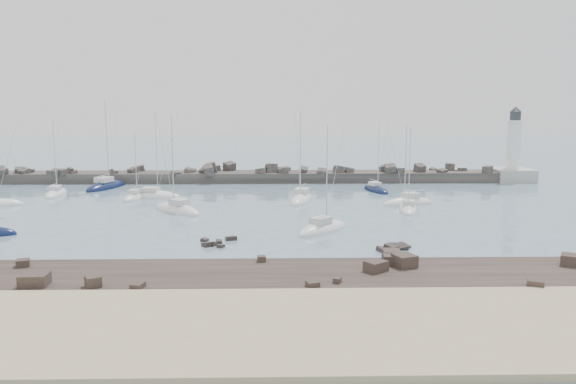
% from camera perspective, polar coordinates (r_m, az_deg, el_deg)
% --- Properties ---
extents(ground, '(400.00, 400.00, 0.00)m').
position_cam_1_polar(ground, '(67.69, -3.32, -3.35)').
color(ground, slate).
rests_on(ground, ground).
extents(sand_strip, '(140.00, 14.00, 1.00)m').
position_cam_1_polar(sand_strip, '(37.11, -5.14, -13.98)').
color(sand_strip, tan).
rests_on(sand_strip, ground).
extents(rock_shelf, '(140.00, 12.24, 1.77)m').
position_cam_1_polar(rock_shelf, '(46.51, -4.67, -9.12)').
color(rock_shelf, black).
rests_on(rock_shelf, ground).
extents(rock_cluster_near, '(3.96, 4.30, 1.00)m').
position_cam_1_polar(rock_cluster_near, '(59.37, -7.02, -5.12)').
color(rock_cluster_near, black).
rests_on(rock_cluster_near, ground).
extents(rock_cluster_far, '(3.89, 4.16, 1.43)m').
position_cam_1_polar(rock_cluster_far, '(57.40, 10.73, -5.76)').
color(rock_cluster_far, black).
rests_on(rock_cluster_far, ground).
extents(breakwater, '(115.00, 7.90, 5.16)m').
position_cam_1_polar(breakwater, '(105.47, -6.60, 1.24)').
color(breakwater, '#322E2C').
rests_on(breakwater, ground).
extents(lighthouse, '(7.00, 7.00, 14.60)m').
position_cam_1_polar(lighthouse, '(113.77, 21.83, 2.62)').
color(lighthouse, '#9F9E99').
rests_on(lighthouse, ground).
extents(sailboat_1, '(3.12, 8.27, 12.79)m').
position_cam_1_polar(sailboat_1, '(96.92, -22.51, -0.19)').
color(sailboat_1, white).
rests_on(sailboat_1, ground).
extents(sailboat_3, '(3.58, 7.25, 11.08)m').
position_cam_1_polar(sailboat_3, '(89.34, -15.23, -0.55)').
color(sailboat_3, white).
rests_on(sailboat_3, ground).
extents(sailboat_4, '(9.42, 4.58, 14.15)m').
position_cam_1_polar(sailboat_4, '(89.63, -13.50, -0.45)').
color(sailboat_4, white).
rests_on(sailboat_4, ground).
extents(sailboat_5, '(8.34, 8.11, 14.15)m').
position_cam_1_polar(sailboat_5, '(77.02, -11.16, -1.88)').
color(sailboat_5, white).
rests_on(sailboat_5, ground).
extents(sailboat_6, '(5.03, 9.50, 14.49)m').
position_cam_1_polar(sailboat_6, '(83.90, 1.36, -0.82)').
color(sailboat_6, white).
rests_on(sailboat_6, ground).
extents(sailboat_7, '(7.42, 7.82, 13.13)m').
position_cam_1_polar(sailboat_7, '(64.49, 3.55, -3.84)').
color(sailboat_7, white).
rests_on(sailboat_7, ground).
extents(sailboat_8, '(4.43, 8.12, 12.27)m').
position_cam_1_polar(sailboat_8, '(94.53, 8.91, 0.17)').
color(sailboat_8, '#0D1839').
rests_on(sailboat_8, ground).
extents(sailboat_9, '(8.27, 4.69, 12.65)m').
position_cam_1_polar(sailboat_9, '(83.04, 12.11, -1.13)').
color(sailboat_9, white).
rests_on(sailboat_9, ground).
extents(sailboat_10, '(3.94, 8.00, 12.16)m').
position_cam_1_polar(sailboat_10, '(78.26, 12.11, -1.75)').
color(sailboat_10, white).
rests_on(sailboat_10, ground).
extents(sailboat_13, '(6.29, 10.83, 16.34)m').
position_cam_1_polar(sailboat_13, '(101.62, -17.99, 0.46)').
color(sailboat_13, '#0D1839').
rests_on(sailboat_13, ground).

